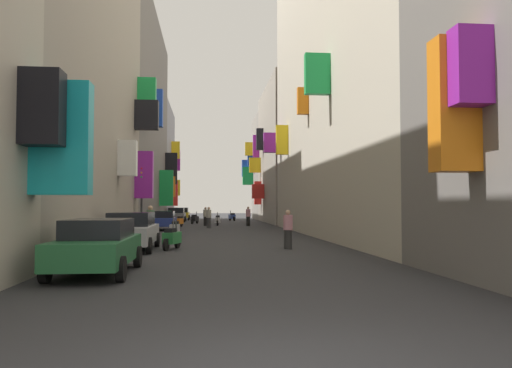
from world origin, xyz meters
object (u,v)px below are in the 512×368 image
(parked_car_blue, at_px, (163,220))
(scooter_orange, at_px, (179,221))
(pedestrian_crossing, at_px, (209,218))
(parked_car_silver, at_px, (131,230))
(pedestrian_near_left, at_px, (248,216))
(scooter_blue, at_px, (232,217))
(scooter_black, at_px, (195,219))
(scooter_white, at_px, (218,220))
(parked_car_green, at_px, (97,245))
(scooter_silver, at_px, (175,228))
(pedestrian_near_right, at_px, (288,230))
(pedestrian_far_away, at_px, (205,217))
(parked_car_grey, at_px, (176,214))
(pedestrian_mid_street, at_px, (150,224))
(scooter_green, at_px, (172,238))
(parked_car_yellow, at_px, (181,214))
(traffic_light_near_corner, at_px, (142,188))

(parked_car_blue, relative_size, scooter_orange, 2.25)
(pedestrian_crossing, bearing_deg, parked_car_silver, -99.49)
(pedestrian_near_left, bearing_deg, scooter_blue, 92.79)
(pedestrian_near_left, bearing_deg, scooter_black, 131.36)
(scooter_orange, distance_m, scooter_white, 4.19)
(parked_car_green, distance_m, scooter_silver, 14.85)
(scooter_white, bearing_deg, pedestrian_crossing, -99.27)
(pedestrian_crossing, bearing_deg, scooter_silver, -100.47)
(pedestrian_crossing, height_order, pedestrian_near_right, pedestrian_crossing)
(pedestrian_near_right, relative_size, pedestrian_far_away, 0.99)
(parked_car_grey, xyz_separation_m, pedestrian_mid_street, (0.50, -28.53, 0.10))
(scooter_black, bearing_deg, pedestrian_mid_street, -93.91)
(parked_car_blue, xyz_separation_m, scooter_white, (3.97, 7.18, -0.24))
(parked_car_green, xyz_separation_m, scooter_green, (1.40, 6.87, -0.28))
(scooter_orange, bearing_deg, scooter_black, 80.65)
(scooter_silver, relative_size, scooter_white, 0.98)
(pedestrian_near_right, height_order, pedestrian_mid_street, pedestrian_mid_street)
(parked_car_yellow, relative_size, pedestrian_near_right, 2.77)
(pedestrian_near_right, distance_m, traffic_light_near_corner, 12.22)
(scooter_black, distance_m, scooter_silver, 18.83)
(parked_car_blue, xyz_separation_m, scooter_blue, (5.82, 19.39, -0.24))
(parked_car_green, relative_size, parked_car_silver, 0.93)
(parked_car_green, bearing_deg, scooter_white, 82.94)
(parked_car_grey, bearing_deg, pedestrian_near_left, -59.23)
(scooter_green, distance_m, pedestrian_near_right, 4.62)
(parked_car_silver, bearing_deg, pedestrian_far_away, 82.83)
(scooter_orange, distance_m, scooter_blue, 15.81)
(parked_car_green, distance_m, parked_car_blue, 22.68)
(scooter_silver, bearing_deg, scooter_white, 79.91)
(scooter_silver, bearing_deg, pedestrian_near_right, -58.31)
(scooter_orange, distance_m, traffic_light_near_corner, 10.90)
(parked_car_grey, bearing_deg, parked_car_yellow, 87.92)
(scooter_silver, distance_m, pedestrian_near_left, 14.61)
(pedestrian_near_right, distance_m, pedestrian_far_away, 22.59)
(scooter_white, bearing_deg, parked_car_grey, 112.91)
(parked_car_silver, bearing_deg, scooter_silver, 81.78)
(parked_car_grey, distance_m, pedestrian_near_right, 33.42)
(scooter_blue, relative_size, pedestrian_far_away, 1.21)
(scooter_orange, height_order, pedestrian_crossing, pedestrian_crossing)
(pedestrian_near_left, height_order, traffic_light_near_corner, traffic_light_near_corner)
(scooter_blue, bearing_deg, parked_car_grey, -156.77)
(parked_car_grey, distance_m, parked_car_blue, 16.85)
(parked_car_blue, relative_size, pedestrian_mid_street, 2.27)
(parked_car_blue, bearing_deg, parked_car_yellow, 89.74)
(pedestrian_mid_street, bearing_deg, scooter_blue, 80.09)
(scooter_silver, height_order, pedestrian_near_left, pedestrian_near_left)
(traffic_light_near_corner, bearing_deg, parked_car_yellow, 88.33)
(parked_car_silver, relative_size, pedestrian_far_away, 2.85)
(scooter_black, distance_m, pedestrian_far_away, 4.69)
(parked_car_grey, relative_size, parked_car_yellow, 0.99)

